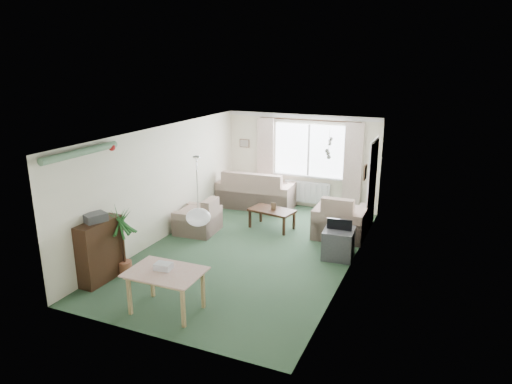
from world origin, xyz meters
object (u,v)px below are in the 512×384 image
at_px(bookshelf, 101,251).
at_px(tv_cube, 339,243).
at_px(dining_table, 167,292).
at_px(pet_bed, 346,237).
at_px(sofa, 257,188).
at_px(armchair_corner, 341,215).
at_px(houseplant, 123,242).
at_px(armchair_left, 198,215).
at_px(coffee_table, 272,219).

xyz_separation_m(bookshelf, tv_cube, (3.54, 2.57, -0.26)).
xyz_separation_m(dining_table, pet_bed, (1.87, 3.96, -0.26)).
distance_m(sofa, armchair_corner, 2.79).
xyz_separation_m(armchair_corner, pet_bed, (0.17, -0.15, -0.42)).
xyz_separation_m(bookshelf, houseplant, (0.19, 0.36, 0.07)).
relative_size(sofa, pet_bed, 3.13).
distance_m(armchair_corner, houseplant, 4.57).
relative_size(armchair_left, coffee_table, 0.88).
relative_size(armchair_left, bookshelf, 0.81).
bearing_deg(pet_bed, sofa, 152.63).
height_order(sofa, coffee_table, sofa).
xyz_separation_m(armchair_left, pet_bed, (3.15, 0.86, -0.33)).
bearing_deg(pet_bed, armchair_corner, 138.94).
bearing_deg(sofa, armchair_corner, 150.44).
relative_size(armchair_corner, coffee_table, 1.08).
height_order(houseplant, tv_cube, houseplant).
height_order(armchair_left, pet_bed, armchair_left).
bearing_deg(tv_cube, houseplant, -151.34).
relative_size(armchair_corner, dining_table, 1.05).
bearing_deg(coffee_table, armchair_corner, 5.82).
bearing_deg(coffee_table, pet_bed, 0.15).
distance_m(armchair_left, dining_table, 3.35).
distance_m(coffee_table, bookshelf, 3.97).
height_order(sofa, bookshelf, bookshelf).
distance_m(sofa, houseplant, 4.61).
height_order(armchair_left, bookshelf, bookshelf).
height_order(armchair_left, tv_cube, armchair_left).
bearing_deg(dining_table, tv_cube, 57.30).
xyz_separation_m(tv_cube, pet_bed, (-0.05, 0.97, -0.22)).
bearing_deg(armchair_left, armchair_corner, 104.82).
bearing_deg(armchair_corner, armchair_left, 17.99).
relative_size(coffee_table, tv_cube, 1.59).
xyz_separation_m(armchair_corner, coffee_table, (-1.54, -0.16, -0.26)).
bearing_deg(bookshelf, sofa, 81.39).
relative_size(sofa, dining_table, 1.89).
distance_m(bookshelf, tv_cube, 4.38).
bearing_deg(houseplant, coffee_table, 63.44).
height_order(bookshelf, dining_table, bookshelf).
relative_size(armchair_corner, pet_bed, 1.73).
bearing_deg(dining_table, armchair_corner, 67.57).
xyz_separation_m(coffee_table, pet_bed, (1.71, 0.00, -0.16)).
height_order(sofa, houseplant, houseplant).
xyz_separation_m(sofa, armchair_corner, (2.50, -1.23, -0.00)).
bearing_deg(bookshelf, houseplant, 62.95).
xyz_separation_m(sofa, houseplant, (-0.62, -4.56, 0.13)).
xyz_separation_m(coffee_table, tv_cube, (1.76, -0.96, 0.06)).
bearing_deg(houseplant, armchair_left, 86.29).
distance_m(houseplant, pet_bed, 4.61).
height_order(armchair_left, dining_table, armchair_left).
distance_m(dining_table, tv_cube, 3.56).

